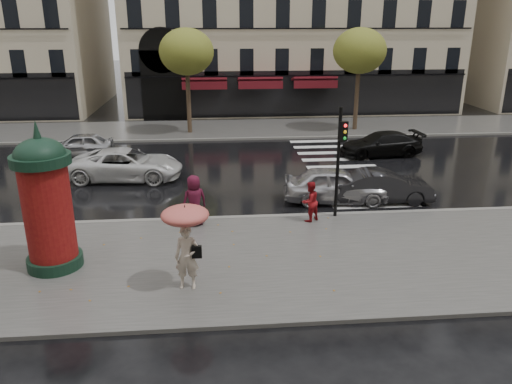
{
  "coord_description": "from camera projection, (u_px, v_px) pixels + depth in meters",
  "views": [
    {
      "loc": [
        -0.5,
        -14.34,
        7.16
      ],
      "look_at": [
        0.89,
        1.5,
        1.61
      ],
      "focal_mm": 35.0,
      "sensor_mm": 36.0,
      "label": 1
    }
  ],
  "objects": [
    {
      "name": "man_burgundy",
      "position": [
        194.0,
        200.0,
        17.7
      ],
      "size": [
        1.06,
        0.89,
        1.84
      ],
      "primitive_type": "imported",
      "rotation": [
        0.0,
        0.0,
        3.54
      ],
      "color": "#4C0F23",
      "rests_on": "near_sidewalk"
    },
    {
      "name": "woman_red",
      "position": [
        310.0,
        201.0,
        18.1
      ],
      "size": [
        0.92,
        0.88,
        1.5
      ],
      "primitive_type": "imported",
      "rotation": [
        0.0,
        0.0,
        3.73
      ],
      "color": "maroon",
      "rests_on": "near_sidewalk"
    },
    {
      "name": "car_black",
      "position": [
        381.0,
        144.0,
        27.29
      ],
      "size": [
        4.62,
        2.2,
        1.3
      ],
      "primitive_type": "imported",
      "rotation": [
        0.0,
        0.0,
        -1.48
      ],
      "color": "black",
      "rests_on": "ground"
    },
    {
      "name": "car_darkgrey",
      "position": [
        383.0,
        186.0,
        20.38
      ],
      "size": [
        4.06,
        1.56,
        1.32
      ],
      "primitive_type": "imported",
      "rotation": [
        0.0,
        0.0,
        1.53
      ],
      "color": "black",
      "rests_on": "ground"
    },
    {
      "name": "zebra_crossing",
      "position": [
        342.0,
        167.0,
        25.41
      ],
      "size": [
        3.6,
        11.75,
        0.01
      ],
      "primitive_type": "cube",
      "color": "silver",
      "rests_on": "ground"
    },
    {
      "name": "near_sidewalk",
      "position": [
        233.0,
        261.0,
        15.4
      ],
      "size": [
        90.0,
        7.0,
        0.12
      ],
      "primitive_type": "cube",
      "color": "#474744",
      "rests_on": "ground"
    },
    {
      "name": "car_far_silver",
      "position": [
        79.0,
        145.0,
        27.19
      ],
      "size": [
        3.79,
        1.7,
        1.26
      ],
      "primitive_type": "imported",
      "rotation": [
        0.0,
        0.0,
        -1.51
      ],
      "color": "#A9A9AE",
      "rests_on": "ground"
    },
    {
      "name": "traffic_light",
      "position": [
        340.0,
        152.0,
        17.92
      ],
      "size": [
        0.31,
        0.4,
        4.09
      ],
      "color": "black",
      "rests_on": "near_sidewalk"
    },
    {
      "name": "tree_far_right",
      "position": [
        360.0,
        51.0,
        31.85
      ],
      "size": [
        3.4,
        3.4,
        6.64
      ],
      "color": "#38281C",
      "rests_on": "ground"
    },
    {
      "name": "car_silver",
      "position": [
        336.0,
        185.0,
        20.37
      ],
      "size": [
        4.41,
        2.11,
        1.45
      ],
      "primitive_type": "imported",
      "rotation": [
        0.0,
        0.0,
        1.48
      ],
      "color": "#B9B9BE",
      "rests_on": "ground"
    },
    {
      "name": "near_kerb",
      "position": [
        229.0,
        218.0,
        18.68
      ],
      "size": [
        90.0,
        0.25,
        0.14
      ],
      "primitive_type": "cube",
      "color": "slate",
      "rests_on": "ground"
    },
    {
      "name": "woman_umbrella",
      "position": [
        186.0,
        234.0,
        13.27
      ],
      "size": [
        1.28,
        1.28,
        2.46
      ],
      "color": "#BFAE9D",
      "rests_on": "near_sidewalk"
    },
    {
      "name": "far_sidewalk",
      "position": [
        220.0,
        129.0,
        33.73
      ],
      "size": [
        90.0,
        6.0,
        0.12
      ],
      "primitive_type": "cube",
      "color": "#474744",
      "rests_on": "ground"
    },
    {
      "name": "tree_far_left",
      "position": [
        186.0,
        52.0,
        30.95
      ],
      "size": [
        3.4,
        3.4,
        6.64
      ],
      "color": "#38281C",
      "rests_on": "ground"
    },
    {
      "name": "car_white",
      "position": [
        126.0,
        164.0,
        23.23
      ],
      "size": [
        5.37,
        2.87,
        1.44
      ],
      "primitive_type": "imported",
      "rotation": [
        0.0,
        0.0,
        1.47
      ],
      "color": "silver",
      "rests_on": "ground"
    },
    {
      "name": "ground",
      "position": [
        232.0,
        256.0,
        15.89
      ],
      "size": [
        160.0,
        160.0,
        0.0
      ],
      "primitive_type": "plane",
      "color": "black",
      "rests_on": "ground"
    },
    {
      "name": "morris_column",
      "position": [
        46.0,
        200.0,
        14.29
      ],
      "size": [
        1.65,
        1.65,
        4.43
      ],
      "color": "black",
      "rests_on": "near_sidewalk"
    },
    {
      "name": "far_kerb",
      "position": [
        221.0,
        139.0,
        30.91
      ],
      "size": [
        90.0,
        0.25,
        0.14
      ],
      "primitive_type": "cube",
      "color": "slate",
      "rests_on": "ground"
    }
  ]
}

